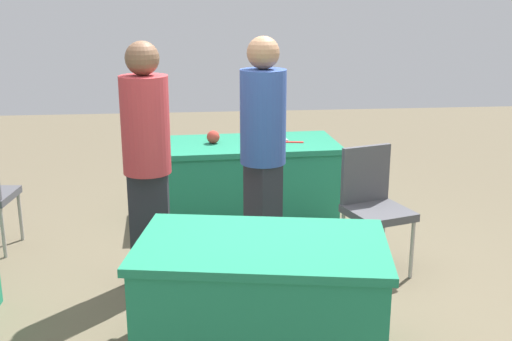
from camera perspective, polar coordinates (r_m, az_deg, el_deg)
The scene contains 9 objects.
ground_plane at distance 4.71m, azimuth -0.60°, elevation -10.86°, with size 14.40×14.40×0.00m, color brown.
table_foreground at distance 6.14m, azimuth -0.72°, elevation -0.72°, with size 1.74×0.91×0.72m.
table_mid_left at distance 3.82m, azimuth 0.57°, elevation -11.46°, with size 1.58×1.11×0.72m.
chair_tucked_right at distance 4.95m, azimuth 10.55°, elevation -2.73°, with size 0.55×0.55×0.97m.
person_presenter at distance 4.54m, azimuth -9.82°, elevation 1.51°, with size 0.35×0.35×1.80m.
person_attendee_standing at distance 4.70m, azimuth 0.63°, elevation 2.37°, with size 0.45×0.45×1.81m.
laptop_silver at distance 6.18m, azimuth 1.05°, elevation 3.20°, with size 0.37×0.35×0.21m.
yarn_ball at distance 6.01m, azimuth -3.88°, elevation 3.03°, with size 0.12×0.12×0.12m, color #B2382D.
scissors_red at distance 6.05m, azimuth 3.46°, elevation 2.57°, with size 0.18×0.04×0.01m, color red.
Camera 1 is at (0.37, 4.19, 2.12)m, focal length 44.38 mm.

